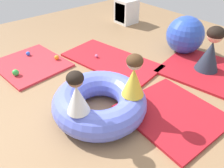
{
  "coord_description": "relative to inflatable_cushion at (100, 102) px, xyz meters",
  "views": [
    {
      "loc": [
        1.81,
        -1.36,
        1.94
      ],
      "look_at": [
        0.11,
        0.07,
        0.36
      ],
      "focal_mm": 35.35,
      "sensor_mm": 36.0,
      "label": 1
    }
  ],
  "objects": [
    {
      "name": "inflatable_cushion",
      "position": [
        0.0,
        0.0,
        0.0
      ],
      "size": [
        1.17,
        1.17,
        0.35
      ],
      "primitive_type": "torus",
      "color": "#6070E5",
      "rests_on": "ground"
    },
    {
      "name": "gym_mat_near_right",
      "position": [
        0.62,
        0.68,
        -0.16
      ],
      "size": [
        1.18,
        1.1,
        0.04
      ],
      "primitive_type": "cube",
      "rotation": [
        0.0,
        0.0,
        -0.04
      ],
      "color": "#B21923",
      "rests_on": "ground"
    },
    {
      "name": "play_ball_pink",
      "position": [
        -1.16,
        0.8,
        -0.11
      ],
      "size": [
        0.06,
        0.06,
        0.06
      ],
      "primitive_type": "sphere",
      "color": "pink",
      "rests_on": "gym_mat_center_rear"
    },
    {
      "name": "ground_plane",
      "position": [
        -0.11,
        0.13,
        -0.18
      ],
      "size": [
        8.0,
        8.0,
        0.0
      ],
      "primitive_type": "plane",
      "color": "#93704C"
    },
    {
      "name": "gym_mat_front",
      "position": [
        0.31,
        1.95,
        -0.16
      ],
      "size": [
        1.49,
        1.41,
        0.04
      ],
      "primitive_type": "cube",
      "rotation": [
        0.0,
        0.0,
        0.2
      ],
      "color": "#B21923",
      "rests_on": "ground"
    },
    {
      "name": "play_ball_blue",
      "position": [
        -2.02,
        -0.1,
        -0.1
      ],
      "size": [
        0.08,
        0.08,
        0.08
      ],
      "primitive_type": "sphere",
      "color": "blue",
      "rests_on": "gym_mat_near_left"
    },
    {
      "name": "child_in_yellow",
      "position": [
        0.3,
        0.26,
        0.43
      ],
      "size": [
        0.3,
        0.3,
        0.52
      ],
      "rotation": [
        0.0,
        0.0,
        0.13
      ],
      "color": "yellow",
      "rests_on": "inflatable_cushion"
    },
    {
      "name": "adult_seated",
      "position": [
        0.31,
        1.95,
        0.22
      ],
      "size": [
        0.46,
        0.46,
        0.73
      ],
      "rotation": [
        0.0,
        0.0,
        2.86
      ],
      "color": "#232D3D",
      "rests_on": "gym_mat_front"
    },
    {
      "name": "exercise_ball_large",
      "position": [
        -0.35,
        2.24,
        0.16
      ],
      "size": [
        0.68,
        0.68,
        0.68
      ],
      "primitive_type": "sphere",
      "color": "blue",
      "rests_on": "ground"
    },
    {
      "name": "child_in_white",
      "position": [
        0.14,
        -0.37,
        0.41
      ],
      "size": [
        0.35,
        0.35,
        0.48
      ],
      "rotation": [
        0.0,
        0.0,
        2.39
      ],
      "color": "white",
      "rests_on": "inflatable_cushion"
    },
    {
      "name": "gym_mat_center_rear",
      "position": [
        -0.93,
        0.95,
        -0.16
      ],
      "size": [
        1.83,
        1.15,
        0.04
      ],
      "primitive_type": "cube",
      "rotation": [
        0.0,
        0.0,
        0.18
      ],
      "color": "red",
      "rests_on": "ground"
    },
    {
      "name": "gym_mat_near_left",
      "position": [
        -1.72,
        -0.19,
        -0.16
      ],
      "size": [
        1.25,
        1.13,
        0.04
      ],
      "primitive_type": "cube",
      "rotation": [
        0.0,
        0.0,
        0.11
      ],
      "color": "red",
      "rests_on": "ground"
    },
    {
      "name": "play_ball_green",
      "position": [
        -1.5,
        -0.52,
        -0.08
      ],
      "size": [
        0.1,
        0.1,
        0.1
      ],
      "primitive_type": "sphere",
      "color": "green",
      "rests_on": "gym_mat_near_left"
    },
    {
      "name": "storage_cube",
      "position": [
        -2.21,
        2.48,
        0.1
      ],
      "size": [
        0.44,
        0.44,
        0.56
      ],
      "color": "silver",
      "rests_on": "ground"
    },
    {
      "name": "play_ball_orange",
      "position": [
        -1.54,
        0.22,
        -0.09
      ],
      "size": [
        0.08,
        0.08,
        0.08
      ],
      "primitive_type": "sphere",
      "color": "orange",
      "rests_on": "gym_mat_near_left"
    }
  ]
}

